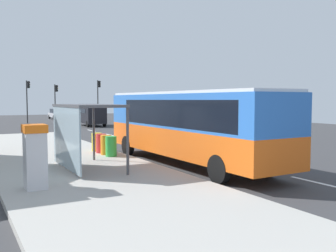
{
  "coord_description": "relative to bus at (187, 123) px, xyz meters",
  "views": [
    {
      "loc": [
        -10.45,
        -14.55,
        2.85
      ],
      "look_at": [
        -1.0,
        2.24,
        1.5
      ],
      "focal_mm": 39.91,
      "sensor_mm": 36.0,
      "label": 1
    }
  ],
  "objects": [
    {
      "name": "bus_shelter",
      "position": [
        -4.7,
        0.24,
        0.25
      ],
      "size": [
        1.8,
        4.0,
        2.5
      ],
      "color": "#4C4C51",
      "rests_on": "sidewalk_platform"
    },
    {
      "name": "traffic_light_median",
      "position": [
        2.11,
        34.57,
        1.36
      ],
      "size": [
        0.49,
        0.28,
        4.8
      ],
      "color": "#2D2D2D",
      "rests_on": "ground"
    },
    {
      "name": "white_van",
      "position": [
        3.91,
        25.91,
        -0.5
      ],
      "size": [
        2.21,
        5.28,
        2.3
      ],
      "color": "black",
      "rests_on": "ground"
    },
    {
      "name": "ticket_machine",
      "position": [
        -6.77,
        -2.2,
        -0.67
      ],
      "size": [
        0.66,
        0.76,
        1.94
      ],
      "color": "silver",
      "rests_on": "sidewalk_platform"
    },
    {
      "name": "traffic_light_far_side",
      "position": [
        -1.39,
        33.77,
        1.59
      ],
      "size": [
        0.49,
        0.28,
        5.18
      ],
      "color": "#2D2D2D",
      "rests_on": "ground"
    },
    {
      "name": "lane_stripe_seg_5",
      "position": [
        1.96,
        19.74,
        -1.84
      ],
      "size": [
        0.16,
        2.2,
        0.01
      ],
      "primitive_type": "cube",
      "color": "silver",
      "rests_on": "ground"
    },
    {
      "name": "lane_stripe_seg_1",
      "position": [
        1.96,
        -0.26,
        -1.84
      ],
      "size": [
        0.16,
        2.2,
        0.01
      ],
      "primitive_type": "cube",
      "color": "silver",
      "rests_on": "ground"
    },
    {
      "name": "sidewalk_platform",
      "position": [
        -4.69,
        2.74,
        -1.75
      ],
      "size": [
        6.2,
        30.0,
        0.18
      ],
      "primitive_type": "cube",
      "color": "#ADAAA3",
      "rests_on": "ground"
    },
    {
      "name": "lane_stripe_seg_7",
      "position": [
        1.96,
        29.74,
        -1.84
      ],
      "size": [
        0.16,
        2.2,
        0.01
      ],
      "primitive_type": "cube",
      "color": "silver",
      "rests_on": "ground"
    },
    {
      "name": "lane_stripe_seg_2",
      "position": [
        1.96,
        4.74,
        -1.84
      ],
      "size": [
        0.16,
        2.2,
        0.01
      ],
      "primitive_type": "cube",
      "color": "silver",
      "rests_on": "ground"
    },
    {
      "name": "bus",
      "position": [
        0.0,
        0.0,
        0.0
      ],
      "size": [
        2.65,
        11.04,
        3.21
      ],
      "color": "orange",
      "rests_on": "ground"
    },
    {
      "name": "recycling_bin_orange",
      "position": [
        -2.49,
        3.49,
        -1.19
      ],
      "size": [
        0.52,
        0.52,
        0.95
      ],
      "primitive_type": "cylinder",
      "color": "orange",
      "rests_on": "sidewalk_platform"
    },
    {
      "name": "lane_stripe_seg_4",
      "position": [
        1.96,
        14.74,
        -1.84
      ],
      "size": [
        0.16,
        2.2,
        0.01
      ],
      "primitive_type": "cube",
      "color": "silver",
      "rests_on": "ground"
    },
    {
      "name": "recycling_bin_green",
      "position": [
        -2.49,
        2.79,
        -1.19
      ],
      "size": [
        0.52,
        0.52,
        0.95
      ],
      "primitive_type": "cylinder",
      "color": "green",
      "rests_on": "sidewalk_platform"
    },
    {
      "name": "lane_stripe_seg_0",
      "position": [
        1.96,
        -5.26,
        -1.84
      ],
      "size": [
        0.16,
        2.2,
        0.01
      ],
      "primitive_type": "cube",
      "color": "silver",
      "rests_on": "ground"
    },
    {
      "name": "recycling_bin_yellow",
      "position": [
        -2.49,
        4.89,
        -1.19
      ],
      "size": [
        0.52,
        0.52,
        0.95
      ],
      "primitive_type": "cylinder",
      "color": "yellow",
      "rests_on": "sidewalk_platform"
    },
    {
      "name": "recycling_bin_red",
      "position": [
        -2.49,
        4.19,
        -1.19
      ],
      "size": [
        0.52,
        0.52,
        0.95
      ],
      "primitive_type": "cylinder",
      "color": "red",
      "rests_on": "sidewalk_platform"
    },
    {
      "name": "lane_stripe_seg_3",
      "position": [
        1.96,
        9.74,
        -1.84
      ],
      "size": [
        0.16,
        2.2,
        0.01
      ],
      "primitive_type": "cube",
      "color": "silver",
      "rests_on": "ground"
    },
    {
      "name": "sedan_far",
      "position": [
        4.01,
        42.39,
        -1.05
      ],
      "size": [
        1.85,
        4.4,
        1.52
      ],
      "color": "#B7B7BC",
      "rests_on": "ground"
    },
    {
      "name": "sedan_near",
      "position": [
        4.02,
        35.62,
        -1.05
      ],
      "size": [
        2.03,
        4.49,
        1.52
      ],
      "color": "#B7B7BC",
      "rests_on": "ground"
    },
    {
      "name": "ground_plane",
      "position": [
        1.71,
        14.74,
        -1.86
      ],
      "size": [
        56.0,
        92.0,
        0.04
      ],
      "primitive_type": "cube",
      "color": "#38383A"
    },
    {
      "name": "lane_stripe_seg_6",
      "position": [
        1.96,
        24.74,
        -1.84
      ],
      "size": [
        0.16,
        2.2,
        0.01
      ],
      "primitive_type": "cube",
      "color": "silver",
      "rests_on": "ground"
    },
    {
      "name": "traffic_light_near_side",
      "position": [
        7.21,
        32.97,
        1.72
      ],
      "size": [
        0.49,
        0.28,
        5.39
      ],
      "color": "#2D2D2D",
      "rests_on": "ground"
    }
  ]
}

